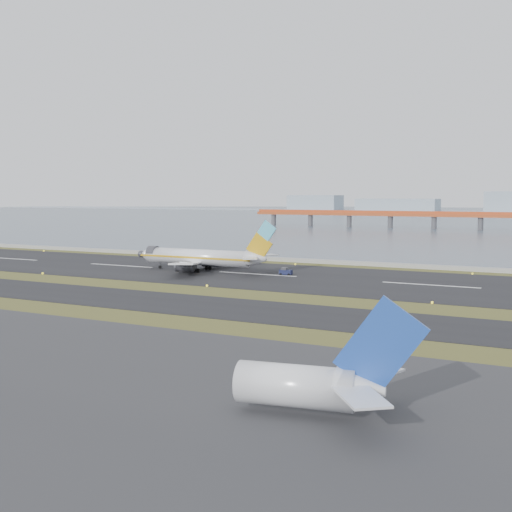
% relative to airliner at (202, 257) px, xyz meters
% --- Properties ---
extents(ground, '(1000.00, 1000.00, 0.00)m').
position_rel_airliner_xyz_m(ground, '(14.53, -29.24, -3.46)').
color(ground, '#3C4719').
rests_on(ground, ground).
extents(taxiway_strip, '(1000.00, 18.00, 0.10)m').
position_rel_airliner_xyz_m(taxiway_strip, '(14.53, -41.24, -3.41)').
color(taxiway_strip, black).
rests_on(taxiway_strip, ground).
extents(runway_strip, '(1000.00, 45.00, 0.10)m').
position_rel_airliner_xyz_m(runway_strip, '(14.53, 0.76, -3.41)').
color(runway_strip, black).
rests_on(runway_strip, ground).
extents(seawall, '(1000.00, 2.50, 1.00)m').
position_rel_airliner_xyz_m(seawall, '(14.53, 30.76, -2.96)').
color(seawall, '#989892').
rests_on(seawall, ground).
extents(bay_water, '(1400.00, 800.00, 1.30)m').
position_rel_airliner_xyz_m(bay_water, '(14.53, 430.76, -3.46)').
color(bay_water, '#445562').
rests_on(bay_water, ground).
extents(red_pier, '(260.00, 5.00, 10.20)m').
position_rel_airliner_xyz_m(red_pier, '(34.53, 220.76, 3.82)').
color(red_pier, '#B0461E').
rests_on(red_pier, ground).
extents(airliner, '(38.52, 32.89, 12.80)m').
position_rel_airliner_xyz_m(airliner, '(0.00, 0.00, 0.00)').
color(airliner, white).
rests_on(airliner, ground).
extents(pushback_tug, '(2.95, 1.89, 1.81)m').
position_rel_airliner_xyz_m(pushback_tug, '(21.19, 2.16, -2.58)').
color(pushback_tug, '#151A3B').
rests_on(pushback_tug, ground).
extents(second_airliner_tail, '(15.96, 13.08, 9.86)m').
position_rel_airliner_xyz_m(second_airliner_tail, '(62.85, -83.24, -0.57)').
color(second_airliner_tail, white).
rests_on(second_airliner_tail, ground).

